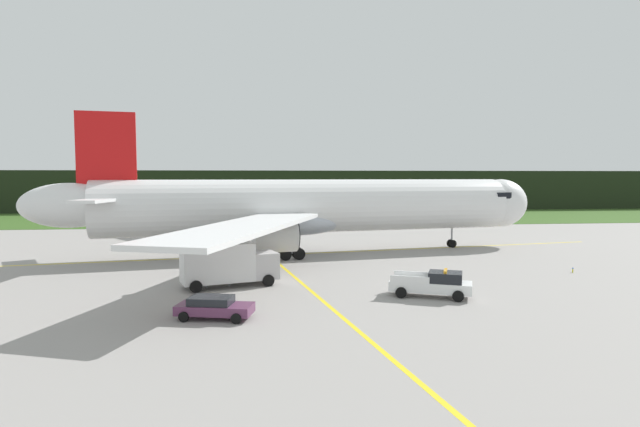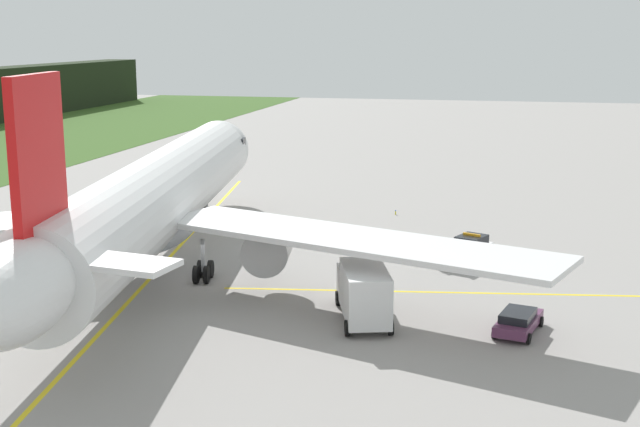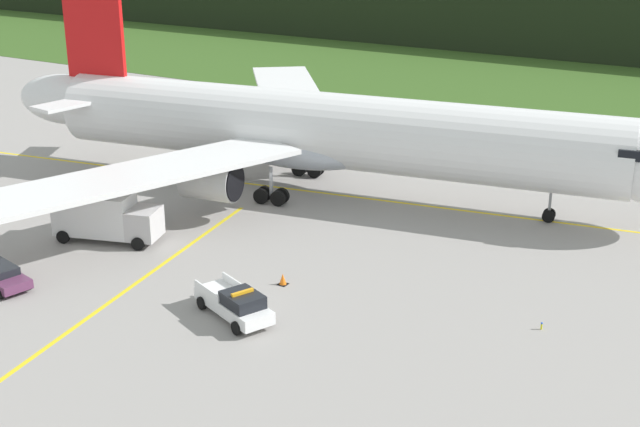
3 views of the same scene
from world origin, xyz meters
TOP-DOWN VIEW (x-y plane):
  - ground at (0.00, 0.00)m, footprint 320.00×320.00m
  - grass_verge at (0.00, 52.71)m, footprint 320.00×38.25m
  - distant_tree_line at (0.00, 74.54)m, footprint 288.00×7.28m
  - taxiway_centerline_main at (2.99, 4.11)m, footprint 70.35×11.61m
  - taxiway_centerline_spur at (1.90, -19.98)m, footprint 6.08×35.98m
  - airliner at (2.34, 4.00)m, footprint 55.18×52.05m
  - ops_pickup_truck at (9.20, -16.99)m, footprint 5.84×3.94m
  - catering_truck at (-5.17, -11.95)m, footprint 7.55×4.43m
  - staff_car at (-5.39, -20.68)m, footprint 4.70×2.85m
  - apron_cone at (9.05, -11.95)m, footprint 0.57×0.57m
  - taxiway_edge_light_east at (24.21, -9.73)m, footprint 0.12×0.12m

SIDE VIEW (x-z plane):
  - ground at x=0.00m, z-range 0.00..0.00m
  - taxiway_centerline_main at x=2.99m, z-range 0.00..0.01m
  - taxiway_centerline_spur at x=1.90m, z-range 0.00..0.01m
  - grass_verge at x=0.00m, z-range 0.00..0.04m
  - taxiway_edge_light_east at x=24.21m, z-range 0.02..0.45m
  - apron_cone at x=9.05m, z-range -0.01..0.70m
  - staff_car at x=-5.39m, z-range 0.05..1.35m
  - ops_pickup_truck at x=9.20m, z-range -0.07..1.87m
  - catering_truck at x=-5.17m, z-range 0.03..3.49m
  - distant_tree_line at x=0.00m, z-range 0.00..9.81m
  - airliner at x=2.34m, z-range -2.31..12.23m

